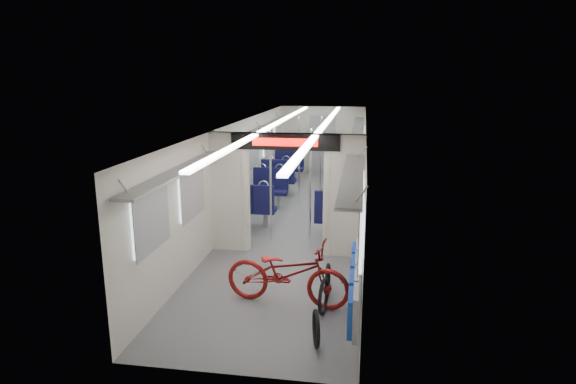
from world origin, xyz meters
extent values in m
plane|color=#515456|center=(0.00, 0.00, 0.00)|extent=(12.00, 12.00, 0.00)
cube|color=beige|center=(-1.45, 0.00, 1.15)|extent=(0.02, 12.00, 2.30)
cube|color=beige|center=(1.45, 0.00, 1.15)|extent=(0.02, 12.00, 2.30)
cube|color=beige|center=(0.00, 6.00, 1.15)|extent=(2.90, 0.02, 2.30)
cube|color=beige|center=(0.00, -6.00, 1.15)|extent=(2.90, 0.02, 2.30)
cube|color=silver|center=(0.00, 0.00, 2.30)|extent=(2.90, 12.00, 0.02)
cube|color=white|center=(-0.55, 0.00, 2.27)|extent=(0.12, 11.40, 0.04)
cube|color=white|center=(0.55, 0.00, 2.27)|extent=(0.12, 11.40, 0.04)
cube|color=beige|center=(-1.12, -2.00, 1.00)|extent=(0.65, 0.18, 2.00)
cube|color=beige|center=(1.12, -2.00, 1.00)|extent=(0.65, 0.18, 2.00)
cube|color=beige|center=(0.00, -2.00, 2.15)|extent=(2.90, 0.18, 0.30)
cylinder|color=beige|center=(-0.80, -2.00, 1.00)|extent=(0.20, 0.20, 2.00)
cylinder|color=beige|center=(0.80, -2.00, 1.00)|extent=(0.20, 0.20, 2.00)
cube|color=black|center=(0.00, -2.11, 2.15)|extent=(2.00, 0.03, 0.30)
cube|color=#FF0C07|center=(0.00, -2.13, 2.15)|extent=(1.20, 0.02, 0.14)
cube|color=silver|center=(-1.42, -4.80, 1.40)|extent=(0.04, 1.00, 0.75)
cube|color=silver|center=(1.42, -4.80, 1.40)|extent=(0.04, 1.00, 0.75)
cube|color=silver|center=(-1.42, -3.20, 1.40)|extent=(0.04, 1.00, 0.75)
cube|color=silver|center=(1.42, -3.20, 1.40)|extent=(0.04, 1.00, 0.75)
cube|color=silver|center=(-1.42, -0.50, 1.40)|extent=(0.04, 1.00, 0.75)
cube|color=silver|center=(1.42, -0.50, 1.40)|extent=(0.04, 1.00, 0.75)
cube|color=silver|center=(-1.42, 1.40, 1.40)|extent=(0.04, 1.00, 0.75)
cube|color=silver|center=(1.42, 1.40, 1.40)|extent=(0.04, 1.00, 0.75)
cube|color=silver|center=(-1.42, 3.30, 1.40)|extent=(0.04, 1.00, 0.75)
cube|color=silver|center=(1.42, 3.30, 1.40)|extent=(0.04, 1.00, 0.75)
cube|color=silver|center=(-1.42, 5.10, 1.40)|extent=(0.04, 1.00, 0.75)
cube|color=silver|center=(1.42, 5.10, 1.40)|extent=(0.04, 1.00, 0.75)
cube|color=gray|center=(-1.27, -4.00, 1.95)|extent=(0.30, 3.60, 0.04)
cube|color=gray|center=(1.27, -4.00, 1.95)|extent=(0.30, 3.60, 0.04)
cube|color=gray|center=(-1.27, 2.00, 1.95)|extent=(0.30, 7.60, 0.04)
cube|color=gray|center=(1.27, 2.00, 1.95)|extent=(0.30, 7.60, 0.04)
cube|color=gray|center=(0.00, 5.94, 1.00)|extent=(0.90, 0.05, 2.00)
imported|color=maroon|center=(0.37, -4.17, 0.49)|extent=(1.95, 0.89, 0.99)
cube|color=gray|center=(1.38, -5.42, 0.58)|extent=(0.06, 0.50, 0.56)
cube|color=#11339D|center=(1.32, -5.42, 0.58)|extent=(0.06, 0.46, 0.48)
cube|color=gray|center=(1.38, -4.87, 0.58)|extent=(0.06, 0.50, 0.56)
cube|color=#11339D|center=(1.32, -4.87, 0.58)|extent=(0.06, 0.46, 0.48)
cube|color=gray|center=(1.38, -4.32, 0.58)|extent=(0.06, 0.50, 0.56)
cube|color=#11339D|center=(1.32, -4.32, 0.58)|extent=(0.06, 0.46, 0.48)
cube|color=gray|center=(1.38, -3.77, 0.58)|extent=(0.06, 0.50, 0.56)
cube|color=#11339D|center=(1.32, -3.77, 0.58)|extent=(0.06, 0.46, 0.48)
torus|color=black|center=(0.90, -5.27, 0.22)|extent=(0.15, 0.49, 0.49)
torus|color=black|center=(0.92, -4.39, 0.24)|extent=(0.12, 0.54, 0.53)
torus|color=black|center=(0.94, -3.82, 0.24)|extent=(0.06, 0.53, 0.53)
cube|color=black|center=(-0.70, -0.55, 0.40)|extent=(0.45, 0.42, 0.10)
cylinder|color=gray|center=(-0.70, -0.55, 0.17)|extent=(0.10, 0.10, 0.35)
cube|color=black|center=(-0.70, -0.72, 0.73)|extent=(0.45, 0.08, 0.55)
torus|color=silver|center=(-0.70, -0.72, 1.00)|extent=(0.23, 0.03, 0.23)
cube|color=black|center=(-0.70, 1.16, 0.40)|extent=(0.45, 0.42, 0.10)
cylinder|color=gray|center=(-0.70, 1.16, 0.17)|extent=(0.10, 0.10, 0.35)
cube|color=black|center=(-0.70, 1.33, 0.73)|extent=(0.45, 0.08, 0.55)
torus|color=silver|center=(-0.70, 1.33, 1.00)|extent=(0.23, 0.03, 0.23)
cube|color=black|center=(-1.17, -0.55, 0.40)|extent=(0.45, 0.42, 0.10)
cylinder|color=gray|center=(-1.17, -0.55, 0.17)|extent=(0.10, 0.10, 0.35)
cube|color=black|center=(-1.17, -0.72, 0.73)|extent=(0.45, 0.08, 0.55)
torus|color=silver|center=(-1.17, -0.72, 1.00)|extent=(0.23, 0.03, 0.23)
cube|color=black|center=(-1.17, 1.16, 0.40)|extent=(0.45, 0.42, 0.10)
cylinder|color=gray|center=(-1.17, 1.16, 0.17)|extent=(0.10, 0.10, 0.35)
cube|color=black|center=(-1.17, 1.33, 0.73)|extent=(0.45, 0.08, 0.55)
torus|color=silver|center=(-1.17, 1.33, 1.00)|extent=(0.23, 0.03, 0.23)
cube|color=black|center=(0.70, -1.00, 0.40)|extent=(0.48, 0.45, 0.10)
cylinder|color=gray|center=(0.70, -1.00, 0.17)|extent=(0.10, 0.10, 0.35)
cube|color=black|center=(0.70, -1.18, 0.74)|extent=(0.48, 0.09, 0.59)
torus|color=silver|center=(0.70, -1.18, 1.04)|extent=(0.24, 0.03, 0.24)
cube|color=black|center=(0.70, 0.81, 0.40)|extent=(0.48, 0.45, 0.10)
cylinder|color=gray|center=(0.70, 0.81, 0.17)|extent=(0.10, 0.10, 0.35)
cube|color=black|center=(0.70, 0.99, 0.74)|extent=(0.48, 0.09, 0.59)
torus|color=silver|center=(0.70, 0.99, 1.04)|extent=(0.24, 0.03, 0.24)
cube|color=black|center=(1.17, -1.00, 0.40)|extent=(0.48, 0.45, 0.10)
cylinder|color=gray|center=(1.17, -1.00, 0.17)|extent=(0.10, 0.10, 0.35)
cube|color=black|center=(1.17, -1.18, 0.74)|extent=(0.48, 0.09, 0.59)
torus|color=silver|center=(1.17, -1.18, 1.04)|extent=(0.24, 0.03, 0.24)
cube|color=black|center=(1.17, 0.81, 0.40)|extent=(0.48, 0.45, 0.10)
cylinder|color=gray|center=(1.17, 0.81, 0.17)|extent=(0.10, 0.10, 0.35)
cube|color=black|center=(1.17, 0.99, 0.74)|extent=(0.48, 0.09, 0.59)
torus|color=silver|center=(1.17, 0.99, 1.04)|extent=(0.24, 0.03, 0.24)
cube|color=black|center=(-0.70, 2.57, 0.40)|extent=(0.48, 0.45, 0.10)
cylinder|color=gray|center=(-0.70, 2.57, 0.17)|extent=(0.10, 0.10, 0.35)
cube|color=black|center=(-0.70, 2.39, 0.74)|extent=(0.48, 0.09, 0.58)
torus|color=silver|center=(-0.70, 2.39, 1.03)|extent=(0.24, 0.03, 0.24)
cube|color=black|center=(-0.70, 4.38, 0.40)|extent=(0.48, 0.45, 0.10)
cylinder|color=gray|center=(-0.70, 4.38, 0.17)|extent=(0.10, 0.10, 0.35)
cube|color=black|center=(-0.70, 4.56, 0.74)|extent=(0.48, 0.09, 0.58)
torus|color=silver|center=(-0.70, 4.56, 1.03)|extent=(0.24, 0.03, 0.24)
cube|color=black|center=(-1.17, 2.57, 0.40)|extent=(0.48, 0.45, 0.10)
cylinder|color=gray|center=(-1.17, 2.57, 0.17)|extent=(0.10, 0.10, 0.35)
cube|color=black|center=(-1.17, 2.39, 0.74)|extent=(0.48, 0.09, 0.58)
torus|color=silver|center=(-1.17, 2.39, 1.03)|extent=(0.24, 0.03, 0.24)
cube|color=black|center=(-1.17, 4.38, 0.40)|extent=(0.48, 0.45, 0.10)
cylinder|color=gray|center=(-1.17, 4.38, 0.17)|extent=(0.10, 0.10, 0.35)
cube|color=black|center=(-1.17, 4.56, 0.74)|extent=(0.48, 0.09, 0.58)
torus|color=silver|center=(-1.17, 4.56, 1.03)|extent=(0.24, 0.03, 0.24)
cube|color=black|center=(0.70, 2.49, 0.40)|extent=(0.45, 0.42, 0.10)
cylinder|color=gray|center=(0.70, 2.49, 0.17)|extent=(0.10, 0.10, 0.35)
cube|color=black|center=(0.70, 2.32, 0.73)|extent=(0.45, 0.08, 0.55)
torus|color=silver|center=(0.70, 2.32, 1.00)|extent=(0.23, 0.03, 0.23)
cube|color=black|center=(0.70, 4.19, 0.40)|extent=(0.45, 0.42, 0.10)
cylinder|color=gray|center=(0.70, 4.19, 0.17)|extent=(0.10, 0.10, 0.35)
cube|color=black|center=(0.70, 4.36, 0.73)|extent=(0.45, 0.08, 0.55)
torus|color=silver|center=(0.70, 4.36, 1.00)|extent=(0.23, 0.03, 0.23)
cube|color=black|center=(1.17, 2.49, 0.40)|extent=(0.45, 0.42, 0.10)
cylinder|color=gray|center=(1.17, 2.49, 0.17)|extent=(0.10, 0.10, 0.35)
cube|color=black|center=(1.17, 2.32, 0.73)|extent=(0.45, 0.08, 0.55)
torus|color=silver|center=(1.17, 2.32, 1.00)|extent=(0.23, 0.03, 0.23)
cube|color=black|center=(1.17, 4.19, 0.40)|extent=(0.45, 0.42, 0.10)
cylinder|color=gray|center=(1.17, 4.19, 0.17)|extent=(0.10, 0.10, 0.35)
cube|color=black|center=(1.17, 4.36, 0.73)|extent=(0.45, 0.08, 0.55)
torus|color=silver|center=(1.17, 4.36, 1.00)|extent=(0.23, 0.03, 0.23)
cylinder|color=silver|center=(-0.41, -1.41, 1.15)|extent=(0.04, 0.04, 2.30)
cylinder|color=silver|center=(0.36, -1.13, 1.15)|extent=(0.05, 0.05, 2.30)
cylinder|color=silver|center=(-0.23, 1.63, 1.15)|extent=(0.04, 0.04, 2.30)
cylinder|color=silver|center=(0.32, 1.80, 1.15)|extent=(0.04, 0.04, 2.30)
camera|label=1|loc=(1.39, -10.68, 3.32)|focal=30.00mm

